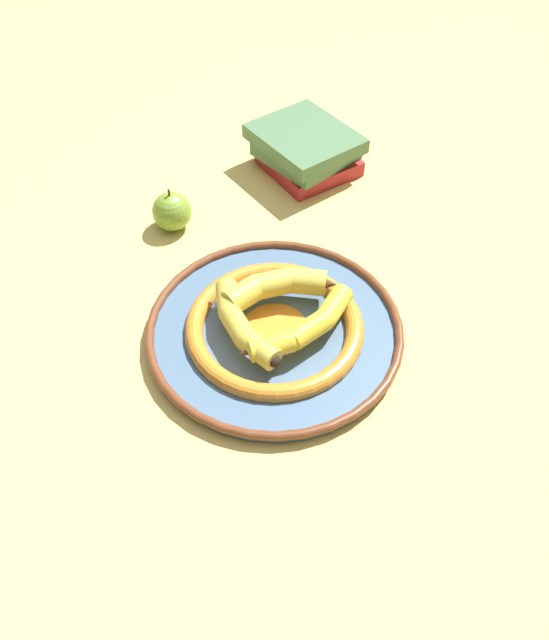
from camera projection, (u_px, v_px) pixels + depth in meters
name	position (u px, v px, depth m)	size (l,w,h in m)	color
ground_plane	(297.00, 326.00, 0.93)	(2.80, 2.80, 0.00)	#E5CC6B
decorative_bowl	(274.00, 329.00, 0.91)	(0.37, 0.37, 0.03)	slate
banana_a	(240.00, 323.00, 0.87)	(0.12, 0.16, 0.03)	gold
banana_b	(304.00, 328.00, 0.86)	(0.15, 0.16, 0.03)	yellow
banana_c	(277.00, 286.00, 0.91)	(0.16, 0.10, 0.04)	yellow
book_stack	(306.00, 150.00, 1.16)	(0.24, 0.24, 0.08)	#AD2328
apple	(172.00, 211.00, 1.06)	(0.07, 0.07, 0.08)	olive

